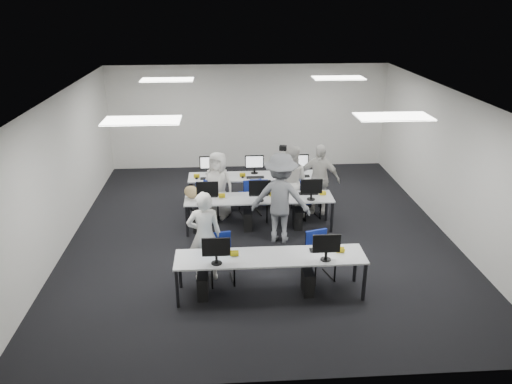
{
  "coord_description": "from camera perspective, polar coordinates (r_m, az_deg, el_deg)",
  "views": [
    {
      "loc": [
        -0.74,
        -9.73,
        4.81
      ],
      "look_at": [
        -0.09,
        -0.15,
        1.0
      ],
      "focal_mm": 35.0,
      "sensor_mm": 36.0,
      "label": 1
    }
  ],
  "objects": [
    {
      "name": "desk_front",
      "position": [
        8.45,
        1.66,
        -7.64
      ],
      "size": [
        3.2,
        0.7,
        0.73
      ],
      "color": "silver",
      "rests_on": "ground"
    },
    {
      "name": "chair_3",
      "position": [
        11.41,
        0.3,
        -1.76
      ],
      "size": [
        0.48,
        0.52,
        0.89
      ],
      "rotation": [
        0.0,
        0.0,
        -0.11
      ],
      "color": "navy",
      "rests_on": "ground"
    },
    {
      "name": "equipment_front",
      "position": [
        8.58,
        0.36,
        -9.62
      ],
      "size": [
        2.51,
        0.41,
        1.19
      ],
      "color": "#0B5292",
      "rests_on": "desk_front"
    },
    {
      "name": "chair_4",
      "position": [
        11.59,
        6.1,
        -1.6
      ],
      "size": [
        0.51,
        0.53,
        0.83
      ],
      "rotation": [
        0.0,
        0.0,
        0.26
      ],
      "color": "navy",
      "rests_on": "ground"
    },
    {
      "name": "ceiling_panels",
      "position": [
        9.93,
        0.47,
        11.04
      ],
      "size": [
        5.2,
        4.6,
        0.02
      ],
      "color": "white",
      "rests_on": "room"
    },
    {
      "name": "desk_mid",
      "position": [
        10.78,
        0.36,
        -0.88
      ],
      "size": [
        3.2,
        0.7,
        0.73
      ],
      "color": "silver",
      "rests_on": "ground"
    },
    {
      "name": "chair_0",
      "position": [
        9.03,
        -3.99,
        -8.56
      ],
      "size": [
        0.5,
        0.53,
        0.88
      ],
      "rotation": [
        0.0,
        0.0,
        0.14
      ],
      "color": "navy",
      "rests_on": "ground"
    },
    {
      "name": "dslr_camera",
      "position": [
        10.0,
        3.1,
        5.04
      ],
      "size": [
        0.18,
        0.21,
        0.1
      ],
      "primitive_type": "cube",
      "rotation": [
        0.0,
        0.0,
        2.86
      ],
      "color": "black",
      "rests_on": "photographer"
    },
    {
      "name": "chair_6",
      "position": [
        11.67,
        -0.67,
        -1.18
      ],
      "size": [
        0.54,
        0.57,
        0.91
      ],
      "rotation": [
        0.0,
        0.0,
        0.23
      ],
      "color": "navy",
      "rests_on": "ground"
    },
    {
      "name": "student_0",
      "position": [
        8.87,
        -5.91,
        -5.05
      ],
      "size": [
        0.64,
        0.44,
        1.69
      ],
      "primitive_type": "imported",
      "rotation": [
        0.0,
        0.0,
        3.21
      ],
      "color": "white",
      "rests_on": "ground"
    },
    {
      "name": "room",
      "position": [
        10.31,
        0.45,
        2.9
      ],
      "size": [
        9.0,
        9.02,
        3.0
      ],
      "color": "black",
      "rests_on": "ground"
    },
    {
      "name": "student_2",
      "position": [
        11.38,
        -4.35,
        0.8
      ],
      "size": [
        0.89,
        0.76,
        1.55
      ],
      "primitive_type": "imported",
      "rotation": [
        0.0,
        0.0,
        -0.43
      ],
      "color": "white",
      "rests_on": "ground"
    },
    {
      "name": "chair_2",
      "position": [
        11.47,
        -5.11,
        -1.76
      ],
      "size": [
        0.5,
        0.53,
        0.87
      ],
      "rotation": [
        0.0,
        0.0,
        -0.17
      ],
      "color": "navy",
      "rests_on": "ground"
    },
    {
      "name": "chair_1",
      "position": [
        9.18,
        7.27,
        -8.17
      ],
      "size": [
        0.54,
        0.57,
        0.88
      ],
      "rotation": [
        0.0,
        0.0,
        0.29
      ],
      "color": "navy",
      "rests_on": "ground"
    },
    {
      "name": "equipment_mid",
      "position": [
        10.88,
        -0.65,
        -2.51
      ],
      "size": [
        2.91,
        0.41,
        1.19
      ],
      "color": "white",
      "rests_on": "desk_mid"
    },
    {
      "name": "student_3",
      "position": [
        11.66,
        7.18,
        1.5
      ],
      "size": [
        1.05,
        0.71,
        1.66
      ],
      "primitive_type": "imported",
      "rotation": [
        0.0,
        0.0,
        -0.34
      ],
      "color": "white",
      "rests_on": "ground"
    },
    {
      "name": "desk_back",
      "position": [
        12.09,
        -0.13,
        1.66
      ],
      "size": [
        3.2,
        0.7,
        0.73
      ],
      "color": "silver",
      "rests_on": "ground"
    },
    {
      "name": "equipment_back",
      "position": [
        12.23,
        0.76,
        0.29
      ],
      "size": [
        2.91,
        0.41,
        1.19
      ],
      "color": "white",
      "rests_on": "desk_back"
    },
    {
      "name": "student_1",
      "position": [
        11.39,
        3.92,
        1.26
      ],
      "size": [
        1.0,
        0.89,
        1.71
      ],
      "primitive_type": "imported",
      "rotation": [
        0.0,
        0.0,
        2.79
      ],
      "color": "white",
      "rests_on": "ground"
    },
    {
      "name": "handbag",
      "position": [
        10.78,
        -7.38,
        0.0
      ],
      "size": [
        0.39,
        0.33,
        0.28
      ],
      "primitive_type": "ellipsoid",
      "rotation": [
        0.0,
        0.0,
        -0.41
      ],
      "color": "#A28053",
      "rests_on": "desk_mid"
    },
    {
      "name": "chair_5",
      "position": [
        11.72,
        -5.62,
        -1.26
      ],
      "size": [
        0.5,
        0.53,
        0.85
      ],
      "rotation": [
        0.0,
        0.0,
        -0.19
      ],
      "color": "navy",
      "rests_on": "ground"
    },
    {
      "name": "chair_7",
      "position": [
        11.87,
        5.43,
        -0.97
      ],
      "size": [
        0.54,
        0.56,
        0.85
      ],
      "rotation": [
        0.0,
        0.0,
        0.33
      ],
      "color": "navy",
      "rests_on": "ground"
    },
    {
      "name": "photographer",
      "position": [
        10.17,
        2.82,
        -0.72
      ],
      "size": [
        1.37,
        1.01,
        1.9
      ],
      "primitive_type": "imported",
      "rotation": [
        0.0,
        0.0,
        2.86
      ],
      "color": "gray",
      "rests_on": "ground"
    }
  ]
}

